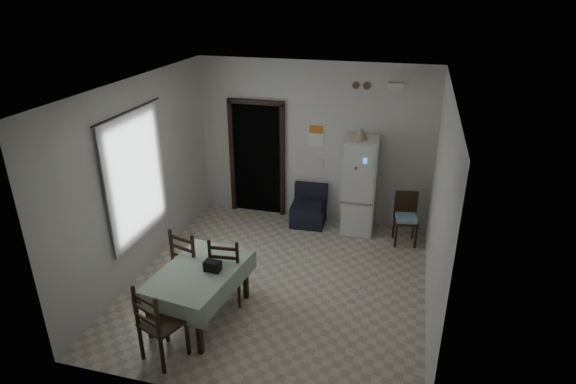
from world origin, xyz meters
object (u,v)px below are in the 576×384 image
at_px(fridge, 360,186).
at_px(dining_chair_far_left, 193,259).
at_px(dining_chair_far_right, 229,267).
at_px(dining_table, 200,294).
at_px(dining_chair_near_head, 162,322).
at_px(corner_chair, 406,220).
at_px(navy_seat, 308,206).

xyz_separation_m(fridge, dining_chair_far_left, (-2.01, -2.44, -0.34)).
bearing_deg(dining_chair_far_right, dining_table, 59.67).
bearing_deg(dining_chair_near_head, dining_table, -75.18).
distance_m(dining_table, dining_chair_near_head, 0.82).
height_order(dining_chair_far_left, dining_chair_far_right, dining_chair_far_left).
distance_m(fridge, corner_chair, 0.96).
bearing_deg(dining_table, corner_chair, 54.92).
relative_size(dining_table, dining_chair_far_right, 1.36).
bearing_deg(navy_seat, dining_chair_near_head, -106.06).
distance_m(navy_seat, dining_chair_near_head, 3.86).
bearing_deg(dining_chair_near_head, dining_chair_far_right, -82.23).
height_order(dining_table, dining_chair_far_right, dining_chair_far_right).
bearing_deg(navy_seat, dining_chair_far_right, -105.63).
bearing_deg(corner_chair, dining_chair_near_head, -136.03).
height_order(corner_chair, dining_chair_far_right, dining_chair_far_right).
xyz_separation_m(corner_chair, dining_chair_far_right, (-2.29, -2.23, 0.07)).
relative_size(fridge, dining_table, 1.24).
height_order(fridge, dining_table, fridge).
relative_size(fridge, dining_chair_far_right, 1.69).
bearing_deg(navy_seat, fridge, -2.93).
height_order(navy_seat, dining_chair_far_right, dining_chair_far_right).
bearing_deg(navy_seat, dining_chair_far_left, -117.37).
bearing_deg(dining_chair_near_head, corner_chair, -104.89).
relative_size(navy_seat, corner_chair, 0.82).
xyz_separation_m(fridge, corner_chair, (0.83, -0.25, -0.42)).
distance_m(dining_chair_far_left, dining_chair_near_head, 1.34).
xyz_separation_m(fridge, dining_table, (-1.68, -2.96, -0.50)).
height_order(dining_table, dining_chair_near_head, dining_chair_near_head).
bearing_deg(fridge, dining_chair_far_right, -123.12).
relative_size(corner_chair, dining_chair_near_head, 0.86).
bearing_deg(dining_table, navy_seat, 83.00).
bearing_deg(fridge, dining_table, -122.29).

